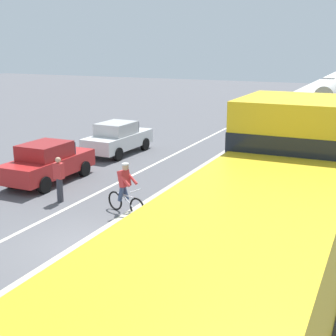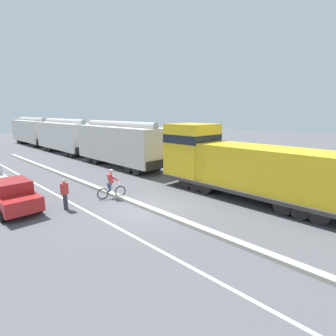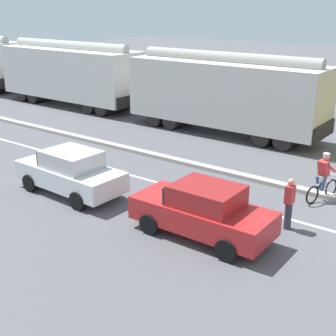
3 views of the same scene
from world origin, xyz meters
The scene contains 9 objects.
ground_plane centered at (0.00, 0.00, 0.00)m, with size 120.00×120.00×0.00m, color #56565B.
median_curb centered at (0.00, 6.00, 0.08)m, with size 0.36×36.00×0.16m, color #B2AD9E.
lane_stripe centered at (-2.40, 6.00, 0.00)m, with size 0.14×36.00×0.01m, color silver.
locomotive centered at (5.34, -2.22, 1.80)m, with size 3.10×11.61×4.20m.
hopper_car_lead centered at (5.34, 9.94, 2.08)m, with size 2.90×10.60×4.18m.
parked_car_red centered at (-5.01, 4.59, 0.82)m, with size 1.85×4.21×1.62m.
parked_car_white centered at (-5.07, 10.14, 0.82)m, with size 1.94×4.25×1.62m.
cyclist centered at (-0.33, 2.71, 0.82)m, with size 1.65×0.64×1.71m.
pedestrian_by_cars centered at (-3.04, 2.79, 0.85)m, with size 0.34×0.22×1.62m.
Camera 1 is at (7.09, -9.86, 5.41)m, focal length 50.00 mm.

